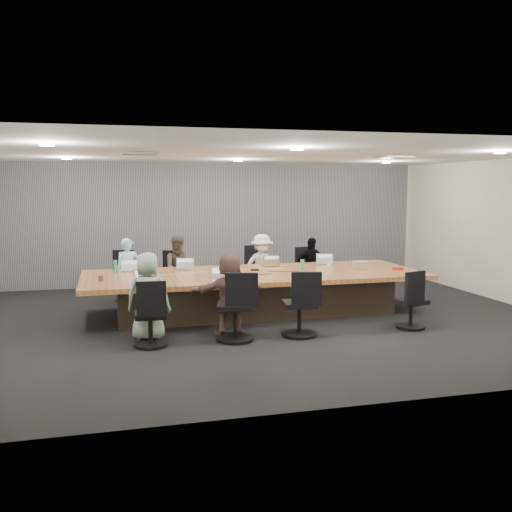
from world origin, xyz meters
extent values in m
cube|color=black|center=(0.00, 0.00, 0.00)|extent=(10.00, 8.00, 0.00)
cube|color=white|center=(0.00, 0.00, 2.80)|extent=(10.00, 8.00, 0.00)
cube|color=beige|center=(0.00, 4.00, 1.40)|extent=(10.00, 0.00, 2.80)
cube|color=beige|center=(0.00, -4.00, 1.40)|extent=(10.00, 0.00, 2.80)
cube|color=gray|center=(0.00, 3.92, 1.40)|extent=(9.80, 0.04, 2.80)
cube|color=#3B2F22|center=(0.00, 0.50, 0.33)|extent=(4.80, 1.40, 0.66)
cube|color=#A56736|center=(0.00, 0.50, 0.70)|extent=(6.00, 2.20, 0.08)
imported|color=#9DD1ED|center=(-2.16, 1.85, 0.64)|extent=(0.49, 0.35, 1.29)
cube|color=#B2B2B7|center=(-2.16, 1.30, 0.75)|extent=(0.32, 0.23, 0.02)
imported|color=#473C33|center=(-1.18, 1.85, 0.66)|extent=(0.66, 0.52, 1.31)
cube|color=#B2B2B7|center=(-1.18, 1.30, 0.75)|extent=(0.35, 0.26, 0.02)
imported|color=silver|center=(0.50, 1.85, 0.65)|extent=(0.89, 0.58, 1.31)
cube|color=#8C6647|center=(0.50, 1.30, 0.75)|extent=(0.32, 0.23, 0.02)
imported|color=black|center=(1.56, 1.85, 0.61)|extent=(0.72, 0.32, 1.22)
cube|color=#B2B2B7|center=(1.56, 1.30, 0.75)|extent=(0.36, 0.28, 0.02)
imported|color=#8BA490|center=(-1.97, -0.85, 0.66)|extent=(0.72, 0.56, 1.31)
cube|color=#8C6647|center=(-1.97, -0.30, 0.75)|extent=(0.34, 0.24, 0.02)
imported|color=brown|center=(-0.74, -0.85, 0.64)|extent=(1.20, 0.41, 1.28)
cube|color=#B2B2B7|center=(-0.74, -0.30, 0.75)|extent=(0.35, 0.25, 0.02)
cylinder|color=#39955E|center=(-2.41, 1.05, 0.86)|extent=(0.07, 0.07, 0.23)
cylinder|color=#39955E|center=(0.80, 0.21, 0.86)|extent=(0.08, 0.08, 0.25)
cylinder|color=silver|center=(-1.74, 0.61, 0.84)|extent=(0.08, 0.08, 0.21)
cylinder|color=white|center=(-0.26, 0.78, 0.79)|extent=(0.08, 0.08, 0.10)
cylinder|color=white|center=(1.57, 0.88, 0.78)|extent=(0.08, 0.08, 0.09)
cylinder|color=brown|center=(-2.65, 0.23, 0.79)|extent=(0.09, 0.09, 0.10)
cube|color=black|center=(-0.57, 0.01, 0.75)|extent=(0.17, 0.14, 0.03)
cube|color=black|center=(0.07, 0.75, 0.75)|extent=(0.15, 0.11, 0.03)
cube|color=black|center=(-0.28, 0.02, 0.77)|extent=(0.15, 0.04, 0.06)
cube|color=tan|center=(2.02, 0.41, 0.81)|extent=(0.29, 0.20, 0.15)
cube|color=red|center=(2.65, 0.18, 0.76)|extent=(0.19, 0.14, 0.04)
camera|label=1|loc=(-2.51, -9.24, 2.27)|focal=40.00mm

